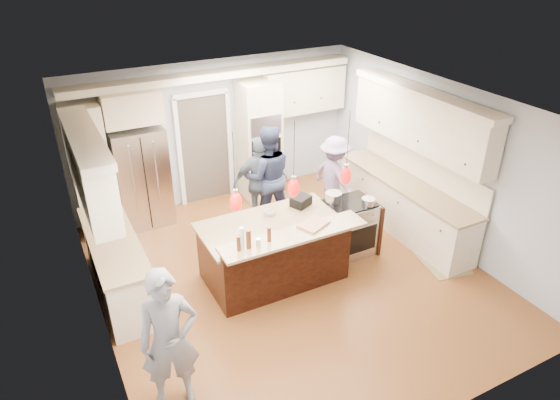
{
  "coord_description": "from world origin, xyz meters",
  "views": [
    {
      "loc": [
        -3.02,
        -5.47,
        4.7
      ],
      "look_at": [
        0.0,
        0.35,
        1.15
      ],
      "focal_mm": 32.0,
      "sensor_mm": 36.0,
      "label": 1
    }
  ],
  "objects_px": {
    "island_range": "(349,227)",
    "person_far_left": "(267,176)",
    "person_bar_end": "(169,340)",
    "kitchen_island": "(274,251)",
    "refrigerator": "(141,177)"
  },
  "relations": [
    {
      "from": "island_range",
      "to": "person_bar_end",
      "type": "relative_size",
      "value": 0.53
    },
    {
      "from": "kitchen_island",
      "to": "island_range",
      "type": "relative_size",
      "value": 2.28
    },
    {
      "from": "refrigerator",
      "to": "kitchen_island",
      "type": "distance_m",
      "value": 2.91
    },
    {
      "from": "island_range",
      "to": "person_far_left",
      "type": "height_order",
      "value": "person_far_left"
    },
    {
      "from": "person_bar_end",
      "to": "person_far_left",
      "type": "bearing_deg",
      "value": 57.71
    },
    {
      "from": "person_far_left",
      "to": "island_range",
      "type": "bearing_deg",
      "value": 133.18
    },
    {
      "from": "refrigerator",
      "to": "island_range",
      "type": "height_order",
      "value": "refrigerator"
    },
    {
      "from": "kitchen_island",
      "to": "person_bar_end",
      "type": "height_order",
      "value": "person_bar_end"
    },
    {
      "from": "person_bar_end",
      "to": "person_far_left",
      "type": "xyz_separation_m",
      "value": [
        2.65,
        3.03,
        0.05
      ]
    },
    {
      "from": "island_range",
      "to": "person_bar_end",
      "type": "distance_m",
      "value": 3.78
    },
    {
      "from": "person_bar_end",
      "to": "island_range",
      "type": "bearing_deg",
      "value": 33.71
    },
    {
      "from": "person_bar_end",
      "to": "kitchen_island",
      "type": "bearing_deg",
      "value": 45.78
    },
    {
      "from": "kitchen_island",
      "to": "person_far_left",
      "type": "relative_size",
      "value": 1.14
    },
    {
      "from": "refrigerator",
      "to": "person_far_left",
      "type": "relative_size",
      "value": 0.98
    },
    {
      "from": "island_range",
      "to": "person_far_left",
      "type": "xyz_separation_m",
      "value": [
        -0.76,
        1.45,
        0.46
      ]
    }
  ]
}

